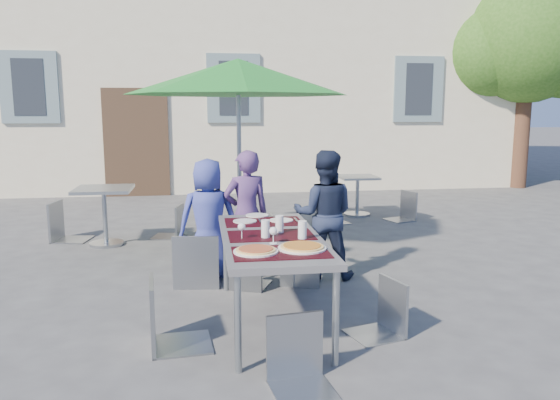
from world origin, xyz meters
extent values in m
plane|color=#414143|center=(0.00, 0.00, 0.00)|extent=(90.00, 90.00, 0.00)
cube|color=beige|center=(0.00, 11.50, 3.50)|extent=(13.00, 8.00, 7.00)
cube|color=#412D1F|center=(-2.00, 7.47, 1.10)|extent=(1.30, 0.06, 2.20)
cube|color=slate|center=(-4.00, 7.47, 2.20)|extent=(1.10, 0.06, 1.40)
cube|color=#262B33|center=(-4.00, 7.45, 2.20)|extent=(0.60, 0.04, 1.10)
cube|color=slate|center=(0.00, 7.47, 2.20)|extent=(1.10, 0.06, 1.40)
cube|color=#262B33|center=(0.00, 7.45, 2.20)|extent=(0.60, 0.04, 1.10)
cube|color=slate|center=(4.00, 7.47, 2.20)|extent=(1.10, 0.06, 1.40)
cube|color=#262B33|center=(4.00, 7.45, 2.20)|extent=(0.60, 0.04, 1.10)
cylinder|color=#4E3021|center=(6.50, 7.50, 1.40)|extent=(0.36, 0.36, 2.80)
sphere|color=#265316|center=(6.50, 7.50, 3.30)|extent=(2.80, 2.80, 2.80)
sphere|color=#265316|center=(5.70, 7.80, 3.00)|extent=(2.00, 2.00, 2.00)
sphere|color=#265316|center=(6.70, 8.10, 3.80)|extent=(1.80, 1.80, 1.80)
cube|color=#424146|center=(-0.15, 0.36, 0.72)|extent=(0.80, 1.85, 0.05)
cylinder|color=#91989C|center=(-0.49, -0.50, 0.35)|extent=(0.05, 0.05, 0.70)
cylinder|color=#91989C|center=(0.19, -0.50, 0.35)|extent=(0.05, 0.05, 0.70)
cylinder|color=#91989C|center=(-0.49, 1.23, 0.35)|extent=(0.05, 0.05, 0.70)
cylinder|color=#91989C|center=(0.19, 1.23, 0.35)|extent=(0.05, 0.05, 0.70)
cube|color=black|center=(-0.15, -0.19, 0.75)|extent=(0.70, 0.42, 0.01)
cube|color=black|center=(-0.15, 0.36, 0.75)|extent=(0.70, 0.42, 0.01)
cube|color=black|center=(-0.15, 0.91, 0.75)|extent=(0.70, 0.42, 0.01)
cylinder|color=white|center=(-0.33, -0.17, 0.76)|extent=(0.33, 0.33, 0.01)
cylinder|color=#DDB163|center=(-0.33, -0.17, 0.77)|extent=(0.29, 0.29, 0.01)
cylinder|color=#93310E|center=(-0.33, -0.17, 0.78)|extent=(0.25, 0.25, 0.01)
cylinder|color=white|center=(0.02, -0.12, 0.76)|extent=(0.36, 0.36, 0.01)
cylinder|color=#DDB163|center=(0.02, -0.12, 0.77)|extent=(0.32, 0.32, 0.01)
cylinder|color=#9C360A|center=(0.02, -0.12, 0.78)|extent=(0.28, 0.28, 0.01)
cylinder|color=silver|center=(-0.20, 0.28, 0.82)|extent=(0.07, 0.07, 0.15)
cylinder|color=silver|center=(-0.07, 0.44, 0.82)|extent=(0.07, 0.07, 0.15)
cylinder|color=silver|center=(0.08, 0.20, 0.82)|extent=(0.07, 0.07, 0.15)
cylinder|color=silver|center=(-0.40, 0.28, 0.75)|extent=(0.06, 0.06, 0.00)
cylinder|color=silver|center=(-0.40, 0.28, 0.79)|extent=(0.01, 0.01, 0.08)
sphere|color=silver|center=(-0.40, 0.28, 0.85)|extent=(0.06, 0.06, 0.06)
cylinder|color=silver|center=(-0.17, 0.09, 0.75)|extent=(0.06, 0.06, 0.00)
cylinder|color=silver|center=(-0.17, 0.09, 0.79)|extent=(0.01, 0.01, 0.08)
sphere|color=silver|center=(-0.17, 0.09, 0.85)|extent=(0.06, 0.06, 0.06)
cylinder|color=white|center=(-0.32, 0.93, 0.76)|extent=(0.22, 0.22, 0.01)
cube|color=#ACAFB4|center=(-0.18, 0.93, 0.76)|extent=(0.02, 0.18, 0.00)
cylinder|color=white|center=(0.02, 0.93, 0.76)|extent=(0.22, 0.22, 0.01)
cube|color=#ACAFB4|center=(0.16, 0.93, 0.76)|extent=(0.02, 0.18, 0.00)
cylinder|color=white|center=(-0.18, 1.19, 0.76)|extent=(0.22, 0.22, 0.01)
cube|color=#ACAFB4|center=(-0.04, 1.19, 0.76)|extent=(0.02, 0.18, 0.00)
imported|color=#38429B|center=(-0.64, 1.70, 0.64)|extent=(0.66, 0.46, 1.28)
imported|color=#563771|center=(-0.24, 1.69, 0.68)|extent=(0.55, 0.42, 1.36)
imported|color=#1B243D|center=(0.57, 1.53, 0.68)|extent=(0.74, 0.53, 1.36)
cube|color=gray|center=(-0.76, 1.52, 0.49)|extent=(0.50, 0.50, 0.03)
cube|color=gray|center=(-0.78, 1.30, 0.76)|extent=(0.46, 0.08, 0.55)
cylinder|color=gray|center=(-0.55, 1.69, 0.24)|extent=(0.02, 0.02, 0.48)
cylinder|color=gray|center=(-0.94, 1.73, 0.24)|extent=(0.02, 0.02, 0.48)
cylinder|color=gray|center=(-0.59, 1.30, 0.24)|extent=(0.02, 0.02, 0.48)
cylinder|color=gray|center=(-0.98, 1.34, 0.24)|extent=(0.02, 0.02, 0.48)
cube|color=gray|center=(-0.25, 1.34, 0.42)|extent=(0.51, 0.51, 0.03)
cube|color=gray|center=(-0.32, 1.17, 0.65)|extent=(0.37, 0.18, 0.46)
cylinder|color=gray|center=(-0.03, 1.43, 0.20)|extent=(0.02, 0.02, 0.41)
cylinder|color=gray|center=(-0.34, 1.56, 0.20)|extent=(0.02, 0.02, 0.41)
cylinder|color=gray|center=(-0.17, 1.12, 0.20)|extent=(0.02, 0.02, 0.41)
cylinder|color=gray|center=(-0.47, 1.26, 0.20)|extent=(0.02, 0.02, 0.41)
cube|color=gray|center=(0.31, 1.39, 0.43)|extent=(0.50, 0.50, 0.03)
cube|color=gray|center=(0.25, 1.20, 0.67)|extent=(0.39, 0.15, 0.48)
cylinder|color=gray|center=(0.52, 1.50, 0.21)|extent=(0.02, 0.02, 0.42)
cylinder|color=gray|center=(0.19, 1.60, 0.21)|extent=(0.02, 0.02, 0.42)
cylinder|color=gray|center=(0.42, 1.17, 0.21)|extent=(0.02, 0.02, 0.42)
cylinder|color=gray|center=(0.09, 1.27, 0.21)|extent=(0.02, 0.02, 0.42)
cube|color=gray|center=(-0.89, -0.01, 0.47)|extent=(0.48, 0.48, 0.03)
cube|color=gray|center=(-1.10, -0.03, 0.74)|extent=(0.07, 0.44, 0.53)
cylinder|color=gray|center=(-0.68, -0.18, 0.23)|extent=(0.02, 0.02, 0.46)
cylinder|color=gray|center=(-0.71, 0.20, 0.23)|extent=(0.02, 0.02, 0.46)
cylinder|color=gray|center=(-1.06, -0.21, 0.23)|extent=(0.02, 0.02, 0.46)
cylinder|color=gray|center=(-1.09, 0.16, 0.23)|extent=(0.02, 0.02, 0.46)
cube|color=#92979D|center=(0.62, -0.05, 0.40)|extent=(0.46, 0.46, 0.03)
cube|color=#92979D|center=(0.79, 0.00, 0.62)|extent=(0.13, 0.37, 0.44)
cylinder|color=#92979D|center=(0.42, 0.06, 0.20)|extent=(0.02, 0.02, 0.39)
cylinder|color=#92979D|center=(0.51, -0.24, 0.20)|extent=(0.02, 0.02, 0.39)
cylinder|color=#92979D|center=(0.73, 0.15, 0.20)|extent=(0.02, 0.02, 0.39)
cylinder|color=#92979D|center=(0.82, -0.16, 0.20)|extent=(0.02, 0.02, 0.39)
cube|color=gray|center=(-0.10, -0.83, 0.42)|extent=(0.43, 0.43, 0.03)
cube|color=gray|center=(-0.12, -0.65, 0.65)|extent=(0.39, 0.08, 0.46)
cylinder|color=gray|center=(-0.24, -1.02, 0.20)|extent=(0.02, 0.02, 0.41)
cylinder|color=gray|center=(0.09, -0.98, 0.20)|extent=(0.02, 0.02, 0.41)
cylinder|color=gray|center=(-0.28, -0.69, 0.20)|extent=(0.02, 0.02, 0.41)
cylinder|color=gray|center=(0.04, -0.65, 0.20)|extent=(0.02, 0.02, 0.41)
cylinder|color=#ACAFB4|center=(-0.23, 2.77, 0.05)|extent=(0.50, 0.50, 0.10)
cylinder|color=#91989C|center=(-0.23, 2.77, 1.11)|extent=(0.06, 0.06, 2.22)
cone|color=#1C7E28|center=(-0.23, 2.77, 2.17)|extent=(2.75, 2.75, 0.43)
cylinder|color=#ACAFB4|center=(-1.97, 3.29, 0.02)|extent=(0.44, 0.44, 0.04)
cylinder|color=#91989C|center=(-1.97, 3.29, 0.36)|extent=(0.06, 0.06, 0.72)
cube|color=#91989C|center=(-1.97, 3.29, 0.75)|extent=(0.72, 0.72, 0.04)
cube|color=gray|center=(-2.48, 3.63, 0.48)|extent=(0.52, 0.52, 0.03)
cube|color=gray|center=(-2.69, 3.67, 0.75)|extent=(0.11, 0.45, 0.54)
cylinder|color=gray|center=(-2.32, 3.41, 0.24)|extent=(0.02, 0.02, 0.47)
cylinder|color=gray|center=(-2.26, 3.79, 0.24)|extent=(0.02, 0.02, 0.47)
cylinder|color=gray|center=(-2.70, 3.47, 0.24)|extent=(0.02, 0.02, 0.47)
cylinder|color=gray|center=(-2.64, 3.85, 0.24)|extent=(0.02, 0.02, 0.47)
cube|color=gray|center=(-1.20, 3.63, 0.42)|extent=(0.47, 0.47, 0.03)
cube|color=gray|center=(-1.02, 3.59, 0.65)|extent=(0.12, 0.38, 0.46)
cylinder|color=gray|center=(-1.32, 3.83, 0.20)|extent=(0.02, 0.02, 0.41)
cylinder|color=gray|center=(-1.40, 3.51, 0.20)|extent=(0.02, 0.02, 0.41)
cylinder|color=gray|center=(-1.00, 3.76, 0.20)|extent=(0.02, 0.02, 0.41)
cylinder|color=gray|center=(-1.08, 3.43, 0.20)|extent=(0.02, 0.02, 0.41)
cylinder|color=#ACAFB4|center=(1.90, 4.80, 0.02)|extent=(0.44, 0.44, 0.04)
cylinder|color=#91989C|center=(1.90, 4.80, 0.31)|extent=(0.06, 0.06, 0.63)
cube|color=#91989C|center=(1.90, 4.80, 0.65)|extent=(0.63, 0.63, 0.04)
cube|color=gray|center=(1.37, 4.23, 0.42)|extent=(0.47, 0.47, 0.03)
cube|color=gray|center=(1.19, 4.19, 0.65)|extent=(0.11, 0.39, 0.46)
cylinder|color=gray|center=(1.58, 4.10, 0.20)|extent=(0.02, 0.02, 0.41)
cylinder|color=gray|center=(1.50, 4.43, 0.20)|extent=(0.02, 0.02, 0.41)
cylinder|color=gray|center=(1.25, 4.03, 0.20)|extent=(0.02, 0.02, 0.41)
cylinder|color=gray|center=(1.17, 4.35, 0.20)|extent=(0.02, 0.02, 0.41)
cube|color=gray|center=(2.45, 4.28, 0.42)|extent=(0.50, 0.50, 0.03)
cube|color=gray|center=(2.63, 4.34, 0.65)|extent=(0.15, 0.38, 0.47)
cylinder|color=gray|center=(2.24, 4.39, 0.21)|extent=(0.02, 0.02, 0.41)
cylinder|color=gray|center=(2.35, 4.07, 0.21)|extent=(0.02, 0.02, 0.41)
cylinder|color=gray|center=(2.56, 4.49, 0.21)|extent=(0.02, 0.02, 0.41)
cylinder|color=gray|center=(2.66, 4.18, 0.21)|extent=(0.02, 0.02, 0.41)
camera|label=1|loc=(-0.71, -4.01, 1.79)|focal=35.00mm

